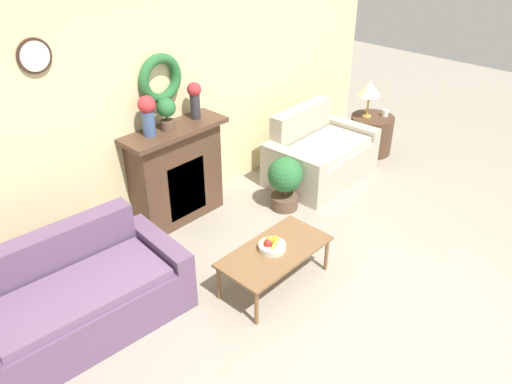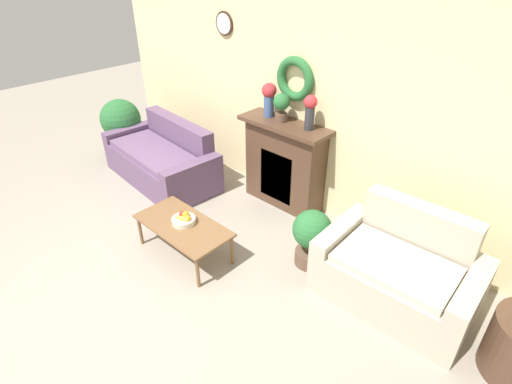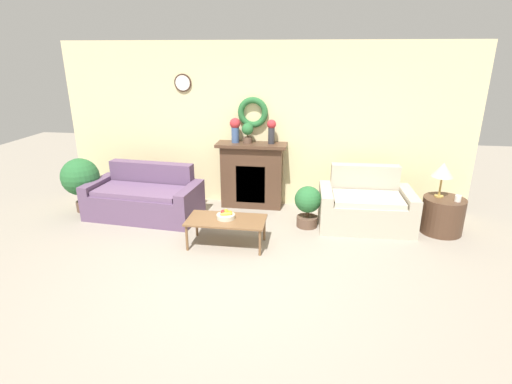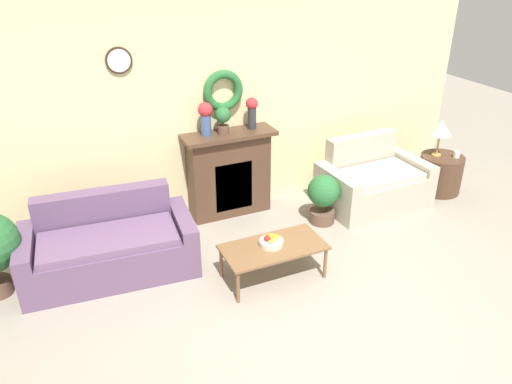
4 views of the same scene
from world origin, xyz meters
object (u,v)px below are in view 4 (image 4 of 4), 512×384
at_px(loveseat_right, 373,182).
at_px(vase_on_mantel_left, 206,116).
at_px(mug, 457,154).
at_px(potted_plant_on_mantel, 223,118).
at_px(fireplace, 229,173).
at_px(coffee_table, 273,249).
at_px(potted_plant_floor_by_loveseat, 323,196).
at_px(table_lamp, 441,128).
at_px(side_table_by_loveseat, 440,174).
at_px(couch_left, 109,247).
at_px(fruit_bowl, 271,241).
at_px(vase_on_mantel_right, 252,111).

distance_m(loveseat_right, vase_on_mantel_left, 2.41).
bearing_deg(mug, potted_plant_on_mantel, 166.89).
bearing_deg(loveseat_right, fireplace, 161.22).
distance_m(coffee_table, potted_plant_floor_by_loveseat, 1.34).
bearing_deg(vase_on_mantel_left, table_lamp, -10.60).
relative_size(side_table_by_loveseat, vase_on_mantel_left, 1.46).
bearing_deg(couch_left, fruit_bowl, -23.17).
xyz_separation_m(table_lamp, potted_plant_floor_by_loveseat, (-1.89, -0.14, -0.56)).
relative_size(mug, potted_plant_floor_by_loveseat, 0.14).
xyz_separation_m(fruit_bowl, vase_on_mantel_left, (-0.15, 1.49, 0.91)).
xyz_separation_m(loveseat_right, coffee_table, (-1.95, -0.96, 0.04)).
height_order(vase_on_mantel_left, vase_on_mantel_right, vase_on_mantel_left).
bearing_deg(potted_plant_on_mantel, vase_on_mantel_left, 174.54).
height_order(fruit_bowl, mug, mug).
xyz_separation_m(couch_left, vase_on_mantel_right, (1.96, 0.69, 1.04)).
distance_m(vase_on_mantel_left, potted_plant_floor_by_loveseat, 1.74).
distance_m(fireplace, loveseat_right, 1.93).
height_order(table_lamp, potted_plant_on_mantel, potted_plant_on_mantel).
xyz_separation_m(coffee_table, potted_plant_floor_by_loveseat, (1.08, 0.79, 0.02)).
xyz_separation_m(coffee_table, vase_on_mantel_right, (0.44, 1.52, 0.99)).
height_order(coffee_table, fruit_bowl, fruit_bowl).
relative_size(couch_left, table_lamp, 3.56).
xyz_separation_m(fireplace, loveseat_right, (1.83, -0.56, -0.25)).
bearing_deg(loveseat_right, table_lamp, -3.32).
xyz_separation_m(side_table_by_loveseat, table_lamp, (-0.07, 0.06, 0.67)).
distance_m(vase_on_mantel_right, potted_plant_on_mantel, 0.39).
bearing_deg(table_lamp, coffee_table, -162.50).
distance_m(fireplace, side_table_by_loveseat, 3.01).
bearing_deg(loveseat_right, vase_on_mantel_right, 157.70).
distance_m(coffee_table, vase_on_mantel_left, 1.82).
distance_m(fireplace, mug, 3.15).
xyz_separation_m(couch_left, fruit_bowl, (1.52, -0.81, 0.14)).
height_order(couch_left, vase_on_mantel_left, vase_on_mantel_left).
bearing_deg(table_lamp, vase_on_mantel_left, 169.40).
relative_size(vase_on_mantel_left, vase_on_mantel_right, 1.03).
height_order(vase_on_mantel_left, potted_plant_floor_by_loveseat, vase_on_mantel_left).
relative_size(fireplace, fruit_bowl, 4.64).
bearing_deg(coffee_table, potted_plant_floor_by_loveseat, 36.37).
relative_size(coffee_table, mug, 11.84).
bearing_deg(fireplace, couch_left, -157.46).
height_order(coffee_table, table_lamp, table_lamp).
bearing_deg(fireplace, table_lamp, -11.49).
relative_size(couch_left, potted_plant_floor_by_loveseat, 2.87).
xyz_separation_m(loveseat_right, fruit_bowl, (-1.96, -0.93, 0.12)).
relative_size(loveseat_right, vase_on_mantel_right, 3.58).
xyz_separation_m(couch_left, mug, (4.70, -0.06, 0.28)).
xyz_separation_m(coffee_table, vase_on_mantel_left, (-0.16, 1.52, 0.99)).
height_order(fruit_bowl, potted_plant_on_mantel, potted_plant_on_mantel).
bearing_deg(mug, table_lamp, 141.84).
distance_m(fireplace, couch_left, 1.80).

